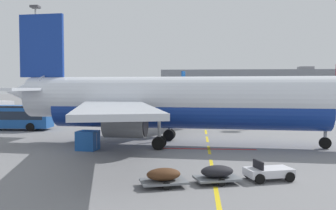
# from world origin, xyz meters

# --- Properties ---
(apron_paint_markings) EXTENTS (8.00, 95.49, 0.01)m
(apron_paint_markings) POSITION_xyz_m (18.00, 37.13, 0.00)
(apron_paint_markings) COLOR yellow
(apron_paint_markings) RESTS_ON ground
(airliner_foreground) EXTENTS (34.82, 34.50, 12.20)m
(airliner_foreground) POSITION_xyz_m (15.44, 24.02, 3.95)
(airliner_foreground) COLOR silver
(airliner_foreground) RESTS_ON ground
(airliner_mid_left) EXTENTS (27.86, 28.51, 10.06)m
(airliner_mid_left) POSITION_xyz_m (10.13, 92.37, 3.26)
(airliner_mid_left) COLOR silver
(airliner_mid_left) RESTS_ON ground
(apron_shuttle_bus) EXTENTS (12.13, 3.40, 3.00)m
(apron_shuttle_bus) POSITION_xyz_m (-6.91, 33.91, 1.75)
(apron_shuttle_bus) COLOR #194C99
(apron_shuttle_bus) RESTS_ON ground
(catering_truck) EXTENTS (5.11, 7.36, 3.14)m
(catering_truck) POSITION_xyz_m (-12.61, 43.63, 1.65)
(catering_truck) COLOR black
(catering_truck) RESTS_ON ground
(baggage_train) EXTENTS (8.63, 4.08, 1.14)m
(baggage_train) POSITION_xyz_m (18.15, 10.92, 0.52)
(baggage_train) COLOR silver
(baggage_train) RESTS_ON ground
(uld_cargo_container) EXTENTS (1.78, 1.75, 1.60)m
(uld_cargo_container) POSITION_xyz_m (7.89, 20.70, 0.80)
(uld_cargo_container) COLOR #194C9E
(uld_cargo_container) RESTS_ON ground
(apron_light_mast_near) EXTENTS (1.80, 1.80, 22.86)m
(apron_light_mast_near) POSITION_xyz_m (-18.21, 68.68, 14.36)
(apron_light_mast_near) COLOR slate
(apron_light_mast_near) RESTS_ON ground
(terminal_satellite) EXTENTS (94.91, 23.13, 13.99)m
(terminal_satellite) POSITION_xyz_m (49.14, 154.02, 6.21)
(terminal_satellite) COLOR gray
(terminal_satellite) RESTS_ON ground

